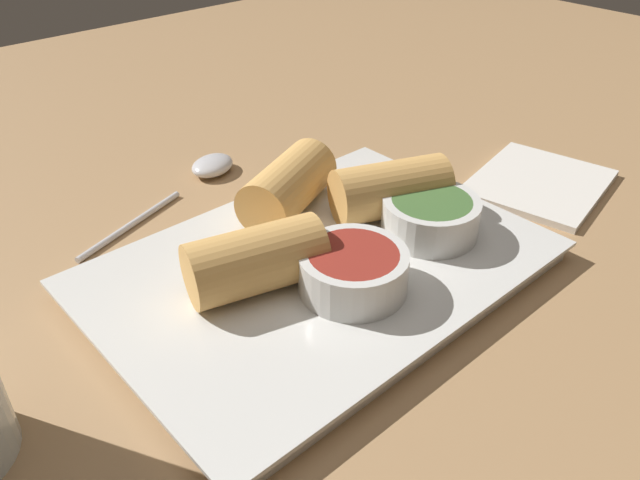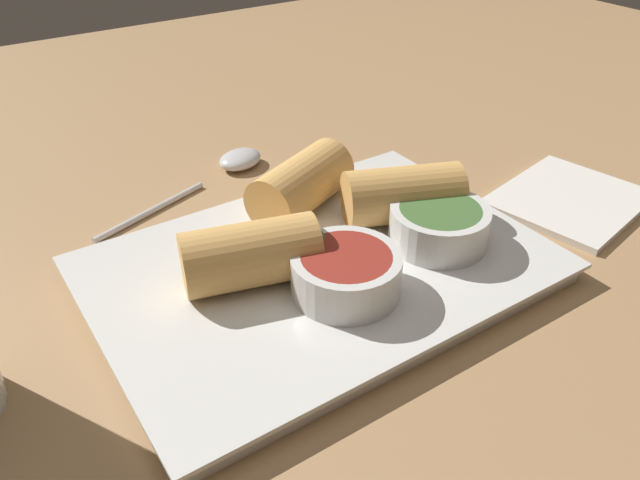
% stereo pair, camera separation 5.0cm
% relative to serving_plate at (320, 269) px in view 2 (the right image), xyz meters
% --- Properties ---
extents(table_surface, '(1.80, 1.40, 0.02)m').
position_rel_serving_plate_xyz_m(table_surface, '(0.03, -0.01, -0.02)').
color(table_surface, '#A87F54').
rests_on(table_surface, ground).
extents(serving_plate, '(0.30, 0.21, 0.01)m').
position_rel_serving_plate_xyz_m(serving_plate, '(0.00, 0.00, 0.00)').
color(serving_plate, silver).
rests_on(serving_plate, table_surface).
extents(roll_front_left, '(0.10, 0.06, 0.04)m').
position_rel_serving_plate_xyz_m(roll_front_left, '(0.05, -0.00, 0.03)').
color(roll_front_left, '#DBA356').
rests_on(roll_front_left, serving_plate).
extents(roll_front_right, '(0.10, 0.07, 0.04)m').
position_rel_serving_plate_xyz_m(roll_front_right, '(-0.08, -0.01, 0.03)').
color(roll_front_right, '#DBA356').
rests_on(roll_front_right, serving_plate).
extents(roll_back_left, '(0.10, 0.07, 0.04)m').
position_rel_serving_plate_xyz_m(roll_back_left, '(-0.03, -0.07, 0.03)').
color(roll_back_left, '#DBA356').
rests_on(roll_back_left, serving_plate).
extents(dipping_bowl_near, '(0.07, 0.07, 0.03)m').
position_rel_serving_plate_xyz_m(dipping_bowl_near, '(0.00, 0.04, 0.02)').
color(dipping_bowl_near, silver).
rests_on(dipping_bowl_near, serving_plate).
extents(dipping_bowl_far, '(0.07, 0.07, 0.03)m').
position_rel_serving_plate_xyz_m(dipping_bowl_far, '(-0.08, 0.03, 0.02)').
color(dipping_bowl_far, silver).
rests_on(dipping_bowl_far, serving_plate).
extents(spoon, '(0.18, 0.08, 0.01)m').
position_rel_serving_plate_xyz_m(spoon, '(-0.02, -0.18, -0.00)').
color(spoon, silver).
rests_on(spoon, table_surface).
extents(napkin, '(0.14, 0.12, 0.01)m').
position_rel_serving_plate_xyz_m(napkin, '(-0.23, 0.03, -0.00)').
color(napkin, silver).
rests_on(napkin, table_surface).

